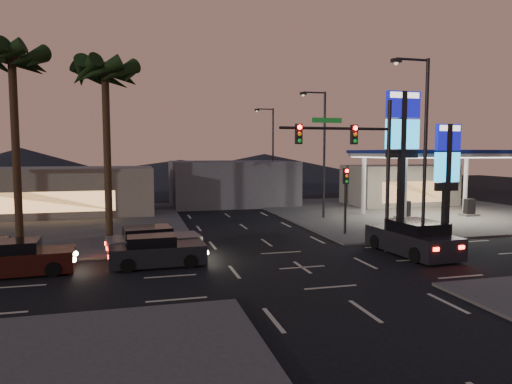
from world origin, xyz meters
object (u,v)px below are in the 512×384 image
object	(u,v)px
gas_station	(440,155)
car_lane_b_front	(153,243)
pylon_sign_short	(447,163)
car_lane_a_front	(157,251)
traffic_signal_mast	(358,154)
pylon_sign_tall	(402,134)
suv_station	(413,239)
car_lane_a_mid	(17,259)

from	to	relation	value
gas_station	car_lane_b_front	xyz separation A→B (m)	(-22.60, -8.04, -4.36)
pylon_sign_short	car_lane_a_front	bearing A→B (deg)	-171.98
gas_station	car_lane_b_front	distance (m)	24.38
traffic_signal_mast	pylon_sign_tall	bearing A→B (deg)	36.52
pylon_sign_tall	traffic_signal_mast	xyz separation A→B (m)	(-4.74, -3.51, -1.17)
pylon_sign_short	traffic_signal_mast	bearing A→B (deg)	-160.87
car_lane_b_front	suv_station	distance (m)	13.41
gas_station	pylon_sign_short	size ratio (longest dim) A/B	1.74
car_lane_a_front	car_lane_b_front	xyz separation A→B (m)	(-0.12, 1.92, 0.04)
pylon_sign_short	car_lane_a_front	size ratio (longest dim) A/B	1.54
gas_station	pylon_sign_tall	distance (m)	10.01
gas_station	car_lane_a_front	bearing A→B (deg)	-156.10
gas_station	car_lane_a_front	world-z (taller)	gas_station
pylon_sign_short	car_lane_a_mid	world-z (taller)	pylon_sign_short
pylon_sign_tall	car_lane_a_front	distance (m)	16.40
pylon_sign_tall	pylon_sign_short	world-z (taller)	pylon_sign_tall
car_lane_a_mid	gas_station	bearing A→B (deg)	19.46
gas_station	pylon_sign_short	distance (m)	9.02
pylon_sign_tall	traffic_signal_mast	world-z (taller)	pylon_sign_tall
car_lane_b_front	pylon_sign_short	bearing A→B (deg)	1.76
car_lane_a_front	car_lane_b_front	world-z (taller)	car_lane_b_front
gas_station	car_lane_a_mid	world-z (taller)	gas_station
pylon_sign_tall	suv_station	world-z (taller)	pylon_sign_tall
pylon_sign_short	car_lane_a_mid	bearing A→B (deg)	-173.83
car_lane_a_mid	car_lane_b_front	bearing A→B (deg)	18.94
pylon_sign_tall	pylon_sign_short	bearing A→B (deg)	-21.80
gas_station	suv_station	distance (m)	15.07
gas_station	traffic_signal_mast	world-z (taller)	traffic_signal_mast
gas_station	car_lane_a_mid	bearing A→B (deg)	-160.54
car_lane_a_front	car_lane_a_mid	xyz separation A→B (m)	(-5.90, -0.06, 0.02)
car_lane_a_front	car_lane_a_mid	size ratio (longest dim) A/B	0.97
pylon_sign_tall	car_lane_b_front	xyz separation A→B (m)	(-15.10, -1.54, -5.68)
traffic_signal_mast	car_lane_b_front	world-z (taller)	traffic_signal_mast
car_lane_a_mid	car_lane_b_front	distance (m)	6.12
gas_station	car_lane_a_front	distance (m)	24.98
pylon_sign_tall	car_lane_a_mid	size ratio (longest dim) A/B	1.91
pylon_sign_short	car_lane_a_mid	size ratio (longest dim) A/B	1.49
pylon_sign_tall	car_lane_b_front	distance (m)	16.20
pylon_sign_short	traffic_signal_mast	world-z (taller)	traffic_signal_mast
car_lane_a_front	car_lane_b_front	distance (m)	1.92
gas_station	car_lane_a_mid	size ratio (longest dim) A/B	2.60
traffic_signal_mast	car_lane_b_front	size ratio (longest dim) A/B	1.63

